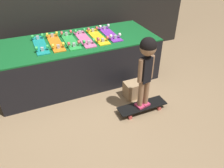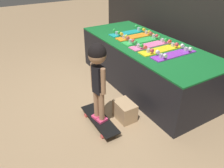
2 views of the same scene
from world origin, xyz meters
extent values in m
plane|color=#9E7F5B|center=(0.00, 0.00, 0.00)|extent=(16.00, 16.00, 0.00)
cube|color=black|center=(0.00, 0.66, 0.35)|extent=(2.47, 1.01, 0.69)
cube|color=#146028|center=(0.00, 0.66, 0.70)|extent=(2.47, 1.01, 0.02)
cube|color=teal|center=(-0.55, 0.69, 0.72)|extent=(0.17, 0.69, 0.01)
cube|color=#B7B7BC|center=(-0.55, 0.92, 0.75)|extent=(0.04, 0.04, 0.05)
cylinder|color=green|center=(-0.48, 0.92, 0.78)|extent=(0.03, 0.05, 0.05)
cylinder|color=green|center=(-0.62, 0.92, 0.78)|extent=(0.03, 0.05, 0.05)
cube|color=#B7B7BC|center=(-0.55, 0.46, 0.75)|extent=(0.04, 0.04, 0.05)
cylinder|color=green|center=(-0.48, 0.46, 0.78)|extent=(0.03, 0.05, 0.05)
cylinder|color=green|center=(-0.62, 0.46, 0.78)|extent=(0.03, 0.05, 0.05)
cube|color=orange|center=(-0.33, 0.69, 0.72)|extent=(0.17, 0.69, 0.01)
cube|color=#B7B7BC|center=(-0.33, 0.91, 0.75)|extent=(0.04, 0.04, 0.05)
cylinder|color=yellow|center=(-0.26, 0.91, 0.78)|extent=(0.03, 0.05, 0.05)
cylinder|color=yellow|center=(-0.40, 0.91, 0.78)|extent=(0.03, 0.05, 0.05)
cube|color=#B7B7BC|center=(-0.33, 0.46, 0.75)|extent=(0.04, 0.04, 0.05)
cylinder|color=yellow|center=(-0.26, 0.46, 0.78)|extent=(0.03, 0.05, 0.05)
cylinder|color=yellow|center=(-0.40, 0.46, 0.78)|extent=(0.03, 0.05, 0.05)
cube|color=green|center=(-0.11, 0.66, 0.72)|extent=(0.17, 0.69, 0.01)
cube|color=#B7B7BC|center=(-0.11, 0.89, 0.75)|extent=(0.04, 0.04, 0.05)
cylinder|color=#D84C4C|center=(-0.04, 0.89, 0.78)|extent=(0.03, 0.05, 0.05)
cylinder|color=#D84C4C|center=(-0.18, 0.89, 0.78)|extent=(0.03, 0.05, 0.05)
cube|color=#B7B7BC|center=(-0.11, 0.43, 0.75)|extent=(0.04, 0.04, 0.05)
cylinder|color=#D84C4C|center=(-0.04, 0.43, 0.78)|extent=(0.03, 0.05, 0.05)
cylinder|color=#D84C4C|center=(-0.18, 0.43, 0.78)|extent=(0.03, 0.05, 0.05)
cube|color=pink|center=(0.11, 0.64, 0.72)|extent=(0.17, 0.69, 0.01)
cube|color=#B7B7BC|center=(0.11, 0.87, 0.75)|extent=(0.04, 0.04, 0.05)
cylinder|color=green|center=(0.18, 0.87, 0.78)|extent=(0.03, 0.05, 0.05)
cylinder|color=green|center=(0.04, 0.87, 0.78)|extent=(0.03, 0.05, 0.05)
cube|color=#B7B7BC|center=(0.11, 0.42, 0.75)|extent=(0.04, 0.04, 0.05)
cylinder|color=green|center=(0.18, 0.42, 0.78)|extent=(0.03, 0.05, 0.05)
cylinder|color=green|center=(0.04, 0.42, 0.78)|extent=(0.03, 0.05, 0.05)
cube|color=yellow|center=(0.33, 0.65, 0.72)|extent=(0.17, 0.69, 0.01)
cube|color=#B7B7BC|center=(0.33, 0.88, 0.75)|extent=(0.04, 0.04, 0.05)
cylinder|color=#D84C4C|center=(0.40, 0.88, 0.78)|extent=(0.03, 0.05, 0.05)
cylinder|color=#D84C4C|center=(0.26, 0.88, 0.78)|extent=(0.03, 0.05, 0.05)
cube|color=#B7B7BC|center=(0.33, 0.42, 0.75)|extent=(0.04, 0.04, 0.05)
cylinder|color=#D84C4C|center=(0.40, 0.42, 0.78)|extent=(0.03, 0.05, 0.05)
cylinder|color=#D84C4C|center=(0.26, 0.42, 0.78)|extent=(0.03, 0.05, 0.05)
cube|color=purple|center=(0.55, 0.68, 0.72)|extent=(0.17, 0.69, 0.01)
cube|color=#B7B7BC|center=(0.55, 0.91, 0.75)|extent=(0.04, 0.04, 0.05)
cylinder|color=white|center=(0.62, 0.91, 0.78)|extent=(0.03, 0.05, 0.05)
cylinder|color=white|center=(0.48, 0.91, 0.78)|extent=(0.03, 0.05, 0.05)
cube|color=#B7B7BC|center=(0.55, 0.46, 0.75)|extent=(0.04, 0.04, 0.05)
cylinder|color=white|center=(0.62, 0.46, 0.78)|extent=(0.03, 0.05, 0.05)
cylinder|color=white|center=(0.48, 0.46, 0.78)|extent=(0.03, 0.05, 0.05)
cube|color=black|center=(0.55, -0.47, 0.08)|extent=(0.70, 0.21, 0.01)
cube|color=#B7B7BC|center=(0.78, -0.47, 0.05)|extent=(0.04, 0.04, 0.05)
cylinder|color=#D84C4C|center=(0.78, -0.38, 0.03)|extent=(0.05, 0.03, 0.05)
cylinder|color=#D84C4C|center=(0.78, -0.56, 0.03)|extent=(0.05, 0.03, 0.05)
cube|color=#B7B7BC|center=(0.32, -0.47, 0.05)|extent=(0.04, 0.04, 0.05)
cylinder|color=#D84C4C|center=(0.32, -0.38, 0.03)|extent=(0.05, 0.03, 0.05)
cylinder|color=#D84C4C|center=(0.32, -0.56, 0.03)|extent=(0.05, 0.03, 0.05)
cube|color=#E03D6B|center=(0.60, -0.46, 0.11)|extent=(0.11, 0.14, 0.03)
cylinder|color=#997051|center=(0.60, -0.46, 0.32)|extent=(0.07, 0.07, 0.40)
cube|color=#E03D6B|center=(0.50, -0.48, 0.11)|extent=(0.11, 0.14, 0.03)
cylinder|color=#997051|center=(0.50, -0.48, 0.32)|extent=(0.07, 0.07, 0.40)
cube|color=black|center=(0.55, -0.47, 0.66)|extent=(0.14, 0.11, 0.35)
cylinder|color=#997051|center=(0.64, -0.45, 0.68)|extent=(0.06, 0.06, 0.32)
cylinder|color=#997051|center=(0.46, -0.49, 0.68)|extent=(0.06, 0.06, 0.32)
sphere|color=#997051|center=(0.55, -0.47, 0.96)|extent=(0.20, 0.20, 0.20)
sphere|color=black|center=(0.55, -0.47, 0.99)|extent=(0.20, 0.20, 0.20)
cube|color=tan|center=(0.61, -0.13, 0.12)|extent=(0.30, 0.21, 0.24)
camera|label=1|loc=(-0.77, -2.45, 2.04)|focal=35.00mm
camera|label=2|loc=(2.49, -1.43, 1.88)|focal=35.00mm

